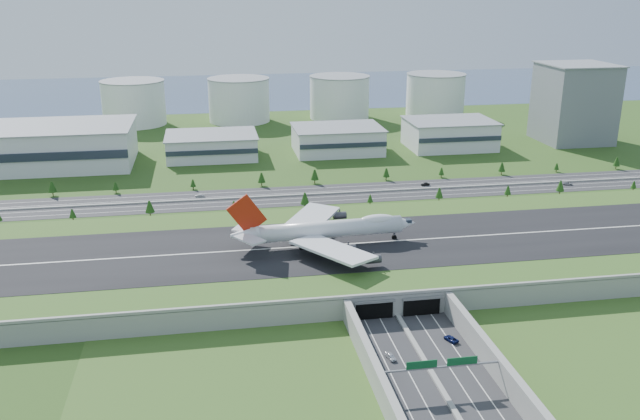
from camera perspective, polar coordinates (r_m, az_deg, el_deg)
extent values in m
plane|color=#1C4515|center=(284.52, 3.80, -4.32)|extent=(1200.00, 1200.00, 0.00)
cube|color=gray|center=(282.99, 3.82, -3.57)|extent=(520.00, 100.00, 8.00)
cube|color=#405D1F|center=(281.47, 3.83, -2.80)|extent=(520.00, 100.00, 0.16)
cube|color=black|center=(281.42, 3.83, -2.78)|extent=(520.00, 58.00, 0.12)
cube|color=silver|center=(281.39, 3.83, -2.76)|extent=(520.00, 0.90, 0.02)
cube|color=gray|center=(237.51, 6.58, -6.98)|extent=(520.00, 1.20, 1.20)
cube|color=#28282B|center=(192.47, 11.62, -16.95)|extent=(34.00, 120.00, 0.12)
cube|color=gray|center=(192.24, 11.63, -16.86)|extent=(1.60, 120.00, 0.90)
cube|color=gray|center=(193.01, 5.38, -15.08)|extent=(2.40, 100.00, 8.00)
cube|color=gray|center=(204.36, 15.59, -13.66)|extent=(2.40, 100.00, 8.00)
cube|color=black|center=(237.14, 4.59, -8.41)|extent=(13.00, 1.20, 6.00)
cube|color=black|center=(241.55, 8.54, -8.04)|extent=(13.00, 1.20, 6.00)
cylinder|color=gray|center=(197.13, 4.76, -14.43)|extent=(0.70, 0.70, 7.00)
cylinder|color=gray|center=(208.73, 15.20, -13.05)|extent=(0.70, 0.70, 7.00)
cube|color=gray|center=(200.18, 10.21, -12.88)|extent=(38.00, 0.50, 0.50)
cube|color=#0C4C23|center=(197.59, 8.56, -12.76)|extent=(9.00, 0.30, 2.40)
cube|color=#0C4C23|center=(201.32, 11.89, -12.34)|extent=(9.00, 0.30, 2.40)
cube|color=#28282B|center=(371.92, 0.46, 1.34)|extent=(560.00, 36.00, 0.12)
cylinder|color=#3D2819|center=(351.99, -20.08, -0.68)|extent=(0.50, 0.50, 2.18)
cone|color=#1A380F|center=(351.13, -20.13, -0.25)|extent=(3.39, 3.39, 4.36)
cylinder|color=#3D2819|center=(346.70, -14.11, -0.31)|extent=(0.50, 0.50, 2.99)
cone|color=#1A380F|center=(345.51, -14.16, 0.29)|extent=(4.66, 4.66, 5.99)
cylinder|color=#3D2819|center=(345.67, -7.25, -0.01)|extent=(0.50, 0.50, 2.15)
cone|color=#1A380F|center=(344.80, -7.27, 0.43)|extent=(3.35, 3.35, 4.30)
cylinder|color=#3D2819|center=(348.58, -1.28, 0.38)|extent=(0.50, 0.50, 3.06)
cone|color=#1A380F|center=(347.37, -1.28, 0.99)|extent=(4.76, 4.76, 6.12)
cylinder|color=#3D2819|center=(355.07, 4.24, 0.59)|extent=(0.50, 0.50, 2.02)
cone|color=#1A380F|center=(354.28, 4.25, 0.99)|extent=(3.14, 3.14, 4.04)
cylinder|color=#3D2819|center=(365.50, 9.99, 0.94)|extent=(0.50, 0.50, 2.65)
cone|color=#1A380F|center=(364.50, 10.02, 1.44)|extent=(4.12, 4.12, 5.30)
cylinder|color=#3D2819|center=(379.95, 15.50, 1.19)|extent=(0.50, 0.50, 2.40)
cone|color=#1A380F|center=(379.07, 15.54, 1.64)|extent=(3.73, 3.73, 4.79)
cylinder|color=#3D2819|center=(393.52, 19.53, 1.42)|extent=(0.50, 0.50, 2.88)
cone|color=#1A380F|center=(392.51, 19.59, 1.94)|extent=(4.48, 4.48, 5.76)
cylinder|color=#3D2819|center=(416.63, 24.87, 1.61)|extent=(0.50, 0.50, 2.04)
cone|color=#1A380F|center=(415.95, 24.92, 1.96)|extent=(3.17, 3.17, 4.08)
cylinder|color=#3D2819|center=(396.61, -21.57, 1.32)|extent=(0.50, 0.50, 2.96)
cone|color=#1A380F|center=(395.58, -21.64, 1.84)|extent=(4.61, 4.61, 5.93)
cylinder|color=#3D2819|center=(390.92, -16.81, 1.55)|extent=(0.50, 0.50, 2.23)
cone|color=#1A380F|center=(390.12, -16.84, 1.95)|extent=(3.47, 3.47, 4.46)
cylinder|color=#3D2819|center=(387.60, -10.63, 1.88)|extent=(0.50, 0.50, 2.08)
cone|color=#1A380F|center=(386.85, -10.65, 2.26)|extent=(3.23, 3.23, 4.15)
cylinder|color=#3D2819|center=(388.43, -4.93, 2.23)|extent=(0.50, 0.50, 2.83)
cone|color=#1A380F|center=(387.43, -4.95, 2.75)|extent=(4.40, 4.40, 5.66)
cylinder|color=#3D2819|center=(391.89, -0.45, 2.46)|extent=(0.50, 0.50, 2.99)
cone|color=#1A380F|center=(390.84, -0.45, 3.00)|extent=(4.65, 4.65, 5.98)
cylinder|color=#3D2819|center=(400.64, 5.59, 2.71)|extent=(0.50, 0.50, 2.58)
cone|color=#1A380F|center=(399.75, 5.60, 3.16)|extent=(4.02, 4.02, 5.17)
cylinder|color=#3D2819|center=(410.66, 10.17, 2.87)|extent=(0.50, 0.50, 2.16)
cone|color=#1A380F|center=(409.93, 10.19, 3.24)|extent=(3.36, 3.36, 4.33)
cylinder|color=#3D2819|center=(424.74, 15.03, 3.08)|extent=(0.50, 0.50, 2.70)
cone|color=#1A380F|center=(423.86, 15.07, 3.53)|extent=(4.19, 4.19, 5.39)
cylinder|color=#3D2819|center=(440.68, 19.27, 3.17)|extent=(0.50, 0.50, 1.99)
cone|color=#1A380F|center=(440.06, 19.31, 3.49)|extent=(3.09, 3.09, 3.97)
cylinder|color=#3D2819|center=(461.00, 23.66, 3.34)|extent=(0.50, 0.50, 2.74)
cone|color=#1A380F|center=(460.18, 23.72, 3.76)|extent=(4.26, 4.26, 5.48)
cube|color=silver|center=(463.21, -22.90, 4.93)|extent=(120.00, 60.00, 25.00)
cube|color=silver|center=(456.43, -9.11, 5.35)|extent=(58.00, 42.00, 15.00)
cube|color=silver|center=(464.42, 1.47, 5.94)|extent=(58.00, 42.00, 17.00)
cube|color=silver|center=(485.59, 10.84, 6.29)|extent=(58.00, 42.00, 19.00)
cube|color=slate|center=(526.96, 20.62, 8.39)|extent=(46.00, 46.00, 55.00)
cylinder|color=white|center=(575.16, -15.41, 8.68)|extent=(50.00, 50.00, 35.00)
cylinder|color=white|center=(572.86, -6.83, 9.17)|extent=(50.00, 50.00, 35.00)
cylinder|color=white|center=(583.08, 1.65, 9.46)|extent=(50.00, 50.00, 35.00)
cylinder|color=white|center=(605.18, 9.68, 9.54)|extent=(50.00, 50.00, 35.00)
cube|color=#384C6B|center=(745.45, -4.77, 10.07)|extent=(1200.00, 260.00, 0.06)
cylinder|color=silver|center=(276.76, 0.60, -1.65)|extent=(63.31, 10.58, 7.20)
cone|color=silver|center=(285.94, 7.20, -1.12)|extent=(9.38, 7.68, 7.20)
cone|color=silver|center=(271.34, -6.36, -2.09)|extent=(11.62, 7.80, 7.20)
ellipsoid|color=silver|center=(281.28, 4.85, -0.82)|extent=(15.63, 6.43, 4.43)
cube|color=silver|center=(259.34, 1.08, -3.35)|extent=(31.40, 36.05, 1.78)
cube|color=silver|center=(294.24, -0.68, -0.63)|extent=(29.16, 36.64, 1.78)
cylinder|color=#38383D|center=(267.09, 2.38, -3.27)|extent=(6.02, 3.69, 3.38)
cylinder|color=#38383D|center=(257.81, 4.50, -4.15)|extent=(6.02, 3.69, 3.38)
cylinder|color=#38383D|center=(291.50, 1.01, -1.33)|extent=(6.02, 3.69, 3.38)
cylinder|color=#38383D|center=(304.32, 1.67, -0.46)|extent=(6.02, 3.69, 3.38)
cube|color=silver|center=(264.33, -5.95, -2.44)|extent=(12.41, 14.06, 0.68)
cube|color=silver|center=(277.96, -6.31, -1.38)|extent=(11.62, 14.09, 0.68)
cube|color=#A41C0B|center=(268.55, -6.19, -0.37)|extent=(16.07, 1.87, 16.87)
cylinder|color=black|center=(286.50, 6.27, -2.31)|extent=(2.14, 0.79, 2.14)
cylinder|color=black|center=(274.68, -0.15, -3.13)|extent=(2.14, 0.79, 2.14)
cylinder|color=black|center=(281.22, -0.47, -2.60)|extent=(2.14, 0.79, 2.14)
cylinder|color=black|center=(273.40, -1.53, -3.25)|extent=(2.14, 0.79, 2.14)
cylinder|color=black|center=(279.97, -1.82, -2.71)|extent=(2.14, 0.79, 2.14)
imported|color=silver|center=(215.29, 5.98, -12.16)|extent=(2.89, 5.23, 1.68)
imported|color=#0E1747|center=(227.75, 10.97, -10.60)|extent=(4.40, 6.08, 1.54)
imported|color=black|center=(392.08, 8.85, 2.16)|extent=(5.17, 2.38, 1.64)
imported|color=#A3A2A6|center=(414.19, 20.11, 2.11)|extent=(6.12, 4.43, 1.55)
imported|color=silver|center=(372.83, -10.12, 1.21)|extent=(5.47, 2.87, 1.51)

